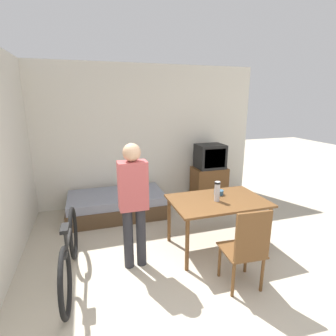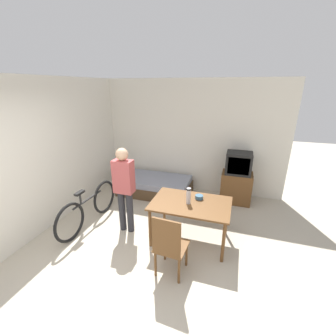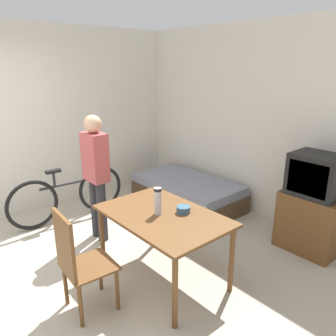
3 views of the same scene
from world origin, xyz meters
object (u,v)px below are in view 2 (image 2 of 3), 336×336
Objects in this scene: person_standing at (124,185)px; dining_table at (191,207)px; tv at (237,179)px; daybed at (155,186)px; mate_bowl at (199,197)px; wooden_chair at (169,245)px; thermos_flask at (189,195)px; bicycle at (89,208)px.

dining_table is at bearing 3.59° from person_standing.
person_standing reaches higher than tv.
daybed is 12.81× the size of mate_bowl.
dining_table reaches higher than daybed.
mate_bowl is at bearing 78.73° from wooden_chair.
thermos_flask is at bearing -136.60° from dining_table.
thermos_flask is (1.13, 0.04, -0.03)m from person_standing.
bicycle is at bearing -177.12° from thermos_flask.
dining_table is 0.82× the size of person_standing.
thermos_flask reaches higher than bicycle.
tv is 2.58m from person_standing.
person_standing reaches higher than bicycle.
bicycle reaches higher than dining_table.
bicycle is 1.07× the size of person_standing.
person_standing is at bearing 4.18° from bicycle.
tv is 0.91× the size of dining_table.
thermos_flask reaches higher than daybed.
thermos_flask is (-0.73, -1.71, 0.32)m from tv.
thermos_flask is 0.28m from mate_bowl.
bicycle is 6.21× the size of thermos_flask.
mate_bowl is (2.04, 0.30, 0.40)m from bicycle.
person_standing is (-1.17, -0.07, 0.26)m from dining_table.
person_standing is 1.14m from thermos_flask.
mate_bowl is (1.27, 0.25, -0.15)m from person_standing.
mate_bowl reaches higher than daybed.
tv reaches higher than dining_table.
tv reaches higher than daybed.
bicycle is 2.10m from mate_bowl.
daybed is 2.65m from wooden_chair.
thermos_flask is (1.18, -1.55, 0.67)m from daybed.
tv reaches higher than mate_bowl.
wooden_chair is at bearing -94.66° from thermos_flask.
person_standing reaches higher than thermos_flask.
thermos_flask reaches higher than mate_bowl.
wooden_chair is at bearing -107.47° from tv.
dining_table is at bearing -120.70° from mate_bowl.
wooden_chair is 1.98m from bicycle.
tv is at bearing 66.80° from thermos_flask.
thermos_flask is (1.90, 0.10, 0.52)m from bicycle.
dining_table is at bearing 3.82° from bicycle.
wooden_chair is 1.38m from person_standing.
bicycle is at bearing 157.97° from wooden_chair.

